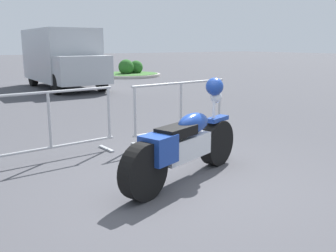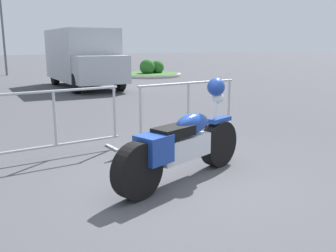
% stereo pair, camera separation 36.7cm
% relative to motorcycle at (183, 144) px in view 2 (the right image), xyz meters
% --- Properties ---
extents(ground_plane, '(120.00, 120.00, 0.00)m').
position_rel_motorcycle_xyz_m(ground_plane, '(-0.08, -0.25, -0.49)').
color(ground_plane, '#424247').
extents(motorcycle, '(2.22, 0.91, 1.29)m').
position_rel_motorcycle_xyz_m(motorcycle, '(0.00, 0.00, 0.00)').
color(motorcycle, black).
rests_on(motorcycle, ground).
extents(crowd_barrier_near, '(2.12, 0.59, 1.07)m').
position_rel_motorcycle_xyz_m(crowd_barrier_near, '(-1.21, 1.81, 0.06)').
color(crowd_barrier_near, '#9EA0A5').
rests_on(crowd_barrier_near, ground).
extents(crowd_barrier_far, '(2.12, 0.59, 1.07)m').
position_rel_motorcycle_xyz_m(crowd_barrier_far, '(1.21, 1.81, 0.06)').
color(crowd_barrier_far, '#9EA0A5').
rests_on(crowd_barrier_far, ground).
extents(delivery_van, '(2.00, 5.00, 2.31)m').
position_rel_motorcycle_xyz_m(delivery_van, '(2.02, 11.14, 0.75)').
color(delivery_van, '#B2B7BC').
rests_on(delivery_van, ground).
extents(pedestrian, '(0.42, 0.42, 1.69)m').
position_rel_motorcycle_xyz_m(pedestrian, '(4.59, 18.91, 0.43)').
color(pedestrian, '#262838').
rests_on(pedestrian, ground).
extents(planter_island, '(3.46, 3.46, 0.92)m').
position_rel_motorcycle_xyz_m(planter_island, '(6.80, 14.64, -0.27)').
color(planter_island, '#ADA89E').
rests_on(planter_island, ground).
extents(street_lamp, '(0.36, 0.70, 5.68)m').
position_rel_motorcycle_xyz_m(street_lamp, '(-0.08, 18.93, 3.22)').
color(street_lamp, '#595B60').
rests_on(street_lamp, ground).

